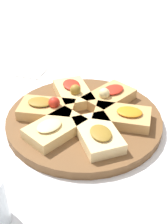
% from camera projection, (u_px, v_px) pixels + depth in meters
% --- Properties ---
extents(ground_plane, '(3.00, 3.00, 0.00)m').
position_uv_depth(ground_plane, '(84.00, 123.00, 0.83)').
color(ground_plane, white).
extents(serving_board, '(0.41, 0.41, 0.02)m').
position_uv_depth(serving_board, '(84.00, 120.00, 0.82)').
color(serving_board, brown).
rests_on(serving_board, ground_plane).
extents(focaccia_slice_0, '(0.15, 0.10, 0.04)m').
position_uv_depth(focaccia_slice_0, '(123.00, 117.00, 0.79)').
color(focaccia_slice_0, tan).
rests_on(focaccia_slice_0, serving_board).
extents(focaccia_slice_1, '(0.15, 0.16, 0.05)m').
position_uv_depth(focaccia_slice_1, '(109.00, 97.00, 0.87)').
color(focaccia_slice_1, tan).
rests_on(focaccia_slice_1, serving_board).
extents(focaccia_slice_2, '(0.14, 0.16, 0.05)m').
position_uv_depth(focaccia_slice_2, '(73.00, 92.00, 0.88)').
color(focaccia_slice_2, '#DBB775').
rests_on(focaccia_slice_2, serving_board).
extents(focaccia_slice_3, '(0.15, 0.09, 0.05)m').
position_uv_depth(focaccia_slice_3, '(47.00, 108.00, 0.82)').
color(focaccia_slice_3, tan).
rests_on(focaccia_slice_3, serving_board).
extents(focaccia_slice_4, '(0.15, 0.16, 0.04)m').
position_uv_depth(focaccia_slice_4, '(55.00, 128.00, 0.75)').
color(focaccia_slice_4, '#DBB775').
rests_on(focaccia_slice_4, serving_board).
extents(focaccia_slice_5, '(0.14, 0.16, 0.04)m').
position_uv_depth(focaccia_slice_5, '(98.00, 135.00, 0.73)').
color(focaccia_slice_5, '#E5C689').
rests_on(focaccia_slice_5, serving_board).
extents(napkin_stack, '(0.12, 0.10, 0.01)m').
position_uv_depth(napkin_stack, '(29.00, 71.00, 1.07)').
color(napkin_stack, white).
rests_on(napkin_stack, ground_plane).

